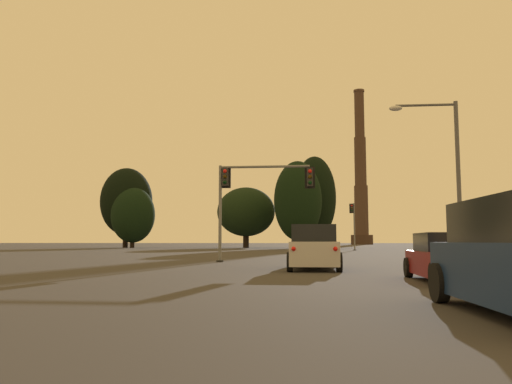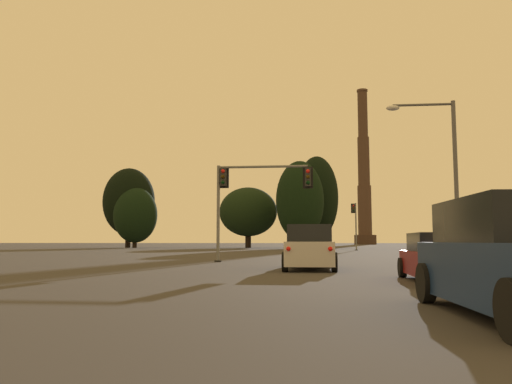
% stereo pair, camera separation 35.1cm
% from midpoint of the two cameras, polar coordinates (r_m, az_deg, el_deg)
% --- Properties ---
extents(sedan_right_lane_second, '(2.12, 4.75, 1.43)m').
position_cam_midpoint_polar(sedan_right_lane_second, '(15.60, 21.21, -7.14)').
color(sedan_right_lane_second, maroon).
rests_on(sedan_right_lane_second, ground_plane).
extents(suv_center_lane_front, '(2.14, 4.92, 1.86)m').
position_cam_midpoint_polar(suv_center_lane_front, '(21.33, 6.61, -6.36)').
color(suv_center_lane_front, silver).
rests_on(suv_center_lane_front, ground_plane).
extents(traffic_light_far_right, '(0.78, 0.50, 6.11)m').
position_cam_midpoint_polar(traffic_light_far_right, '(66.07, 11.38, -3.07)').
color(traffic_light_far_right, slate).
rests_on(traffic_light_far_right, ground_plane).
extents(traffic_light_overhead_left, '(5.62, 0.50, 5.53)m').
position_cam_midpoint_polar(traffic_light_overhead_left, '(28.49, -0.30, 0.52)').
color(traffic_light_overhead_left, slate).
rests_on(traffic_light_overhead_left, ground_plane).
extents(street_lamp, '(3.27, 0.36, 7.92)m').
position_cam_midpoint_polar(street_lamp, '(25.53, 21.04, 3.16)').
color(street_lamp, '#56565B').
rests_on(street_lamp, ground_plane).
extents(smokestack, '(7.61, 7.61, 55.32)m').
position_cam_midpoint_polar(smokestack, '(179.97, 12.31, 1.03)').
color(smokestack, '#3C2B22').
rests_on(smokestack, ground_plane).
extents(treeline_left_mid, '(7.67, 6.90, 10.59)m').
position_cam_midpoint_polar(treeline_left_mid, '(89.89, -13.52, -2.58)').
color(treeline_left_mid, black).
rests_on(treeline_left_mid, ground_plane).
extents(treeline_center_right, '(7.38, 6.64, 16.05)m').
position_cam_midpoint_polar(treeline_center_right, '(87.78, 7.10, -0.60)').
color(treeline_center_right, black).
rests_on(treeline_center_right, ground_plane).
extents(treeline_far_right, '(10.18, 9.17, 10.65)m').
position_cam_midpoint_polar(treeline_far_right, '(87.94, -0.78, -2.29)').
color(treeline_far_right, black).
rests_on(treeline_far_right, ground_plane).
extents(treeline_right_mid, '(9.32, 8.38, 14.37)m').
position_cam_midpoint_polar(treeline_right_mid, '(92.99, -14.22, -1.07)').
color(treeline_right_mid, black).
rests_on(treeline_right_mid, ground_plane).
extents(treeline_center_left, '(7.61, 6.85, 13.94)m').
position_cam_midpoint_polar(treeline_center_left, '(79.48, 5.16, -1.00)').
color(treeline_center_left, black).
rests_on(treeline_center_left, ground_plane).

